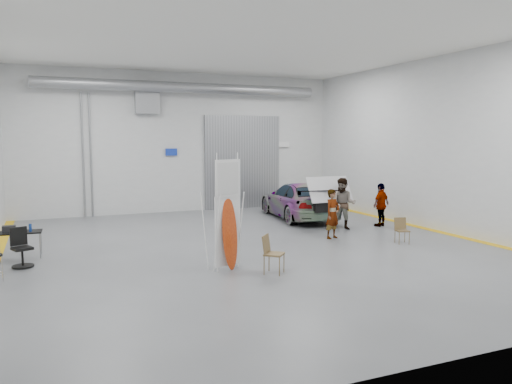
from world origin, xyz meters
name	(u,v)px	position (x,y,z in m)	size (l,w,h in m)	color
ground	(253,248)	(0.00, 0.00, 0.00)	(16.00, 16.00, 0.00)	#5B5E63
room_shell	(233,111)	(0.24, 2.22, 4.08)	(14.02, 16.18, 6.01)	silver
sedan_car	(299,200)	(3.78, 4.27, 0.72)	(2.01, 4.94, 1.43)	silver
person_a	(333,214)	(2.89, 0.29, 0.79)	(0.58, 0.38, 1.59)	#937450
person_b	(343,204)	(4.07, 1.50, 0.91)	(0.89, 0.68, 1.82)	slate
person_c	(381,205)	(5.67, 1.48, 0.79)	(0.92, 0.38, 1.59)	brown
surfboard_display	(226,223)	(-1.54, -2.02, 1.16)	(0.76, 0.44, 2.86)	white
folding_chair_near	(274,262)	(-0.59, -2.75, 0.29)	(0.61, 0.69, 0.92)	brown
folding_chair_far	(402,236)	(4.43, -1.22, 0.24)	(0.45, 0.47, 0.78)	brown
work_table	(16,232)	(-6.29, 1.30, 0.71)	(1.16, 0.63, 0.93)	gray
office_chair	(22,250)	(-6.13, 0.23, 0.43)	(0.55, 0.58, 0.98)	black
trunk_lid	(328,187)	(3.78, 2.05, 1.45)	(1.67, 1.02, 0.04)	silver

